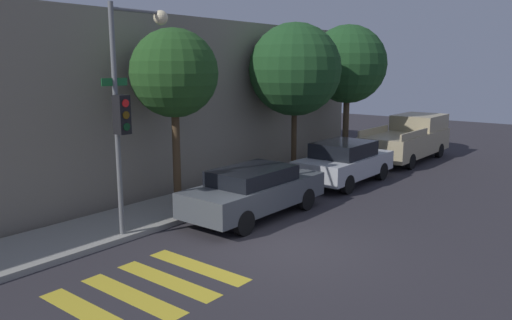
{
  "coord_description": "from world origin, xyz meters",
  "views": [
    {
      "loc": [
        -9.01,
        -6.31,
        4.17
      ],
      "look_at": [
        1.52,
        2.1,
        1.6
      ],
      "focal_mm": 35.0,
      "sensor_mm": 36.0,
      "label": 1
    }
  ],
  "objects": [
    {
      "name": "sidewalk",
      "position": [
        0.0,
        4.31,
        0.07
      ],
      "size": [
        26.0,
        2.22,
        0.14
      ],
      "primitive_type": "cube",
      "color": "gray",
      "rests_on": "ground"
    },
    {
      "name": "tree_midblock",
      "position": [
        6.73,
        4.39,
        4.0
      ],
      "size": [
        3.47,
        3.47,
        5.74
      ],
      "color": "#42301E",
      "rests_on": "ground"
    },
    {
      "name": "tree_far_end",
      "position": [
        10.82,
        4.39,
        4.19
      ],
      "size": [
        3.4,
        3.4,
        5.91
      ],
      "color": "brown",
      "rests_on": "ground"
    },
    {
      "name": "pickup_truck",
      "position": [
        12.44,
        2.1,
        0.96
      ],
      "size": [
        5.53,
        2.08,
        1.92
      ],
      "color": "tan",
      "rests_on": "ground"
    },
    {
      "name": "sedan_middle",
      "position": [
        6.56,
        2.1,
        0.79
      ],
      "size": [
        4.23,
        1.87,
        1.51
      ],
      "color": "#B7BABF",
      "rests_on": "ground"
    },
    {
      "name": "traffic_light_pole",
      "position": [
        -1.66,
        3.37,
        3.55
      ],
      "size": [
        1.98,
        0.56,
        5.57
      ],
      "color": "slate",
      "rests_on": "ground"
    },
    {
      "name": "sedan_near_corner",
      "position": [
        1.45,
        2.1,
        0.75
      ],
      "size": [
        4.56,
        1.75,
        1.4
      ],
      "color": "#4C5156",
      "rests_on": "ground"
    },
    {
      "name": "tree_near_corner",
      "position": [
        0.68,
        4.39,
        3.93
      ],
      "size": [
        2.51,
        2.51,
        5.21
      ],
      "color": "#4C3823",
      "rests_on": "ground"
    },
    {
      "name": "crosswalk",
      "position": [
        -3.35,
        0.8,
        0.0
      ],
      "size": [
        3.02,
        2.6,
        0.0
      ],
      "color": "gold",
      "rests_on": "ground"
    },
    {
      "name": "ground_plane",
      "position": [
        0.0,
        0.0,
        0.0
      ],
      "size": [
        60.0,
        60.0,
        0.0
      ],
      "primitive_type": "plane",
      "color": "#2D2B30"
    },
    {
      "name": "building_row",
      "position": [
        0.0,
        8.82,
        2.87
      ],
      "size": [
        26.0,
        6.0,
        5.74
      ],
      "primitive_type": "cube",
      "color": "gray",
      "rests_on": "ground"
    }
  ]
}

